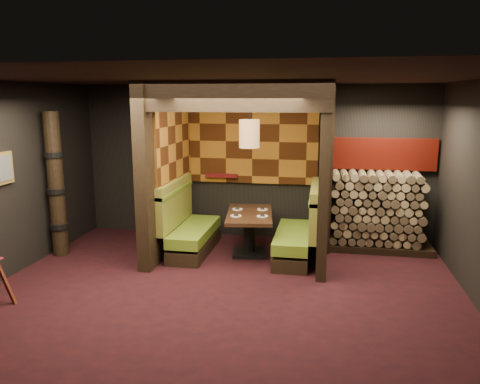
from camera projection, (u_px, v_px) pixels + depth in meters
name	position (u px, v px, depth m)	size (l,w,h in m)	color
floor	(223.00, 294.00, 6.34)	(6.50, 5.50, 0.02)	black
ceiling	(221.00, 77.00, 5.77)	(6.50, 5.50, 0.02)	black
wall_back	(254.00, 162.00, 8.72)	(6.50, 0.02, 2.85)	black
wall_front	(139.00, 263.00, 3.39)	(6.50, 0.02, 2.85)	black
partition_left	(165.00, 169.00, 7.88)	(0.20, 2.20, 2.85)	black
partition_right	(324.00, 173.00, 7.46)	(0.15, 2.10, 2.85)	black
header_beam	(230.00, 96.00, 6.50)	(2.85, 0.18, 0.44)	black
tapa_back_panel	(252.00, 141.00, 8.59)	(2.40, 0.06, 1.55)	#965A19
tapa_side_panel	(175.00, 143.00, 7.95)	(0.04, 1.85, 1.45)	#965A19
lacquer_shelf	(222.00, 175.00, 8.76)	(0.60, 0.12, 0.07)	#5A1013
booth_bench_left	(189.00, 229.00, 8.02)	(0.68, 1.60, 1.14)	black
booth_bench_right	(299.00, 235.00, 7.68)	(0.68, 1.60, 1.14)	black
dining_table	(249.00, 226.00, 7.85)	(0.92, 1.45, 0.72)	black
place_settings	(250.00, 212.00, 7.80)	(0.67, 0.70, 0.03)	white
pendant_lamp	(249.00, 134.00, 7.50)	(0.33, 0.33, 1.03)	#9C6C40
framed_picture	(4.00, 168.00, 6.68)	(0.05, 0.36, 0.46)	olive
totem_column	(56.00, 186.00, 7.70)	(0.31, 0.31, 2.40)	black
firewood_stack	(381.00, 212.00, 8.06)	(1.73, 0.70, 1.36)	black
mosaic_header	(382.00, 154.00, 8.19)	(1.83, 0.10, 0.56)	maroon
bay_front_post	(330.00, 171.00, 7.70)	(0.08, 0.08, 2.85)	black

